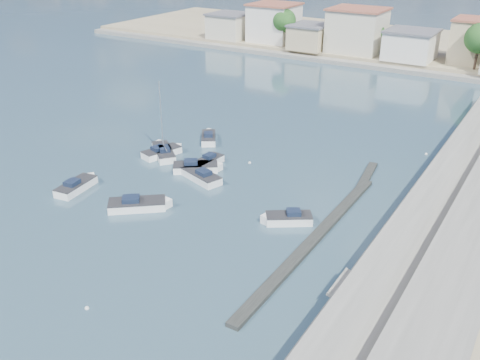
# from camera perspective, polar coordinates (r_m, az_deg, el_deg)

# --- Properties ---
(ground) EXTENTS (400.00, 400.00, 0.00)m
(ground) POSITION_cam_1_polar(r_m,az_deg,el_deg) (73.74, 12.73, 5.80)
(ground) COLOR #294053
(ground) RESTS_ON ground
(seawall_walkway) EXTENTS (5.00, 90.00, 1.80)m
(seawall_walkway) POSITION_cam_1_polar(r_m,az_deg,el_deg) (45.62, 22.96, -7.32)
(seawall_walkway) COLOR slate
(seawall_walkway) RESTS_ON ground
(breakwater) EXTENTS (2.00, 31.02, 0.35)m
(breakwater) POSITION_cam_1_polar(r_m,az_deg,el_deg) (48.03, 9.17, -4.73)
(breakwater) COLOR black
(breakwater) RESTS_ON ground
(far_shore_land) EXTENTS (160.00, 40.00, 1.40)m
(far_shore_land) POSITION_cam_1_polar(r_m,az_deg,el_deg) (122.42, 21.41, 12.79)
(far_shore_land) COLOR gray
(far_shore_land) RESTS_ON ground
(far_shore_quay) EXTENTS (160.00, 2.50, 0.80)m
(far_shore_quay) POSITION_cam_1_polar(r_m,az_deg,el_deg) (102.37, 18.86, 10.78)
(far_shore_quay) COLOR slate
(far_shore_quay) RESTS_ON ground
(shore_trees) EXTENTS (74.56, 38.32, 7.92)m
(shore_trees) POSITION_cam_1_polar(r_m,az_deg,el_deg) (96.89, 23.77, 12.79)
(shore_trees) COLOR #38281E
(shore_trees) RESTS_ON ground
(motorboat_a) EXTENTS (2.44, 5.28, 1.48)m
(motorboat_a) POSITION_cam_1_polar(r_m,az_deg,el_deg) (56.30, -16.93, -0.59)
(motorboat_a) COLOR white
(motorboat_a) RESTS_ON ground
(motorboat_b) EXTENTS (5.00, 4.40, 1.48)m
(motorboat_b) POSITION_cam_1_polar(r_m,az_deg,el_deg) (58.11, -4.51, 1.34)
(motorboat_b) COLOR white
(motorboat_b) RESTS_ON ground
(motorboat_c) EXTENTS (5.53, 3.35, 1.48)m
(motorboat_c) POSITION_cam_1_polar(r_m,az_deg,el_deg) (56.16, -4.32, 0.45)
(motorboat_c) COLOR white
(motorboat_c) RESTS_ON ground
(motorboat_d) EXTENTS (4.35, 3.71, 1.48)m
(motorboat_d) POSITION_cam_1_polar(r_m,az_deg,el_deg) (48.06, 4.95, -4.16)
(motorboat_d) COLOR white
(motorboat_d) RESTS_ON ground
(motorboat_e) EXTENTS (3.09, 5.15, 1.48)m
(motorboat_e) POSITION_cam_1_polar(r_m,az_deg,el_deg) (62.58, -8.17, 2.97)
(motorboat_e) COLOR white
(motorboat_e) RESTS_ON ground
(motorboat_f) EXTENTS (3.73, 4.38, 1.48)m
(motorboat_f) POSITION_cam_1_polar(r_m,az_deg,el_deg) (66.39, -3.37, 4.53)
(motorboat_f) COLOR white
(motorboat_f) RESTS_ON ground
(motorboat_g) EXTENTS (1.98, 4.77, 1.48)m
(motorboat_g) POSITION_cam_1_polar(r_m,az_deg,el_deg) (59.09, -3.68, 1.79)
(motorboat_g) COLOR white
(motorboat_g) RESTS_ON ground
(motorboat_h) EXTENTS (5.43, 4.98, 1.48)m
(motorboat_h) POSITION_cam_1_polar(r_m,az_deg,el_deg) (51.10, -10.59, -2.62)
(motorboat_h) COLOR white
(motorboat_h) RESTS_ON ground
(sailboat) EXTENTS (5.39, 4.99, 9.00)m
(sailboat) POSITION_cam_1_polar(r_m,az_deg,el_deg) (62.67, -8.20, 3.04)
(sailboat) COLOR white
(sailboat) RESTS_ON ground
(mooring_buoys) EXTENTS (19.32, 40.96, 0.32)m
(mooring_buoys) POSITION_cam_1_polar(r_m,az_deg,el_deg) (50.30, 8.43, -3.35)
(mooring_buoys) COLOR white
(mooring_buoys) RESTS_ON ground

